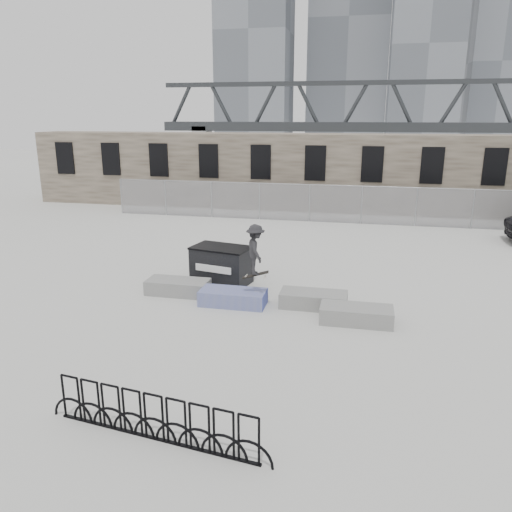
{
  "coord_description": "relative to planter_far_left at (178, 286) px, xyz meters",
  "views": [
    {
      "loc": [
        2.84,
        -14.07,
        5.61
      ],
      "look_at": [
        -0.38,
        0.71,
        1.3
      ],
      "focal_mm": 35.0,
      "sensor_mm": 36.0,
      "label": 1
    }
  ],
  "objects": [
    {
      "name": "dumpster",
      "position": [
        1.09,
        1.34,
        0.4
      ],
      "size": [
        2.16,
        1.57,
        1.29
      ],
      "rotation": [
        0.0,
        0.0,
        -0.21
      ],
      "color": "black",
      "rests_on": "ground"
    },
    {
      "name": "chainlink_fence",
      "position": [
        2.87,
        12.22,
        0.78
      ],
      "size": [
        22.06,
        0.06,
        2.02
      ],
      "color": "gray",
      "rests_on": "ground"
    },
    {
      "name": "skyline_towers",
      "position": [
        1.87,
        93.54,
        20.54
      ],
      "size": [
        58.0,
        28.0,
        48.0
      ],
      "color": "slate",
      "rests_on": "ground"
    },
    {
      "name": "stone_wall",
      "position": [
        2.87,
        15.96,
        2.0
      ],
      "size": [
        36.0,
        2.58,
        4.5
      ],
      "color": "brown",
      "rests_on": "ground"
    },
    {
      "name": "skateboarder",
      "position": [
        2.69,
        -0.57,
        1.53
      ],
      "size": [
        0.91,
        1.11,
        1.65
      ],
      "rotation": [
        0.0,
        0.0,
        2.0
      ],
      "color": "#242426",
      "rests_on": "ground"
    },
    {
      "name": "ground",
      "position": [
        2.87,
        -0.28,
        -0.25
      ],
      "size": [
        120.0,
        120.0,
        0.0
      ],
      "primitive_type": "plane",
      "color": "beige",
      "rests_on": "ground"
    },
    {
      "name": "planter_offset",
      "position": [
        5.7,
        -1.15,
        0.0
      ],
      "size": [
        2.0,
        0.9,
        0.46
      ],
      "color": "gray",
      "rests_on": "ground"
    },
    {
      "name": "planter_far_left",
      "position": [
        0.0,
        0.0,
        0.0
      ],
      "size": [
        2.0,
        0.9,
        0.46
      ],
      "color": "gray",
      "rests_on": "ground"
    },
    {
      "name": "planter_center_left",
      "position": [
        1.99,
        -0.56,
        0.0
      ],
      "size": [
        2.0,
        0.9,
        0.46
      ],
      "color": "#3A47AF",
      "rests_on": "ground"
    },
    {
      "name": "bike_rack",
      "position": [
        2.31,
        -7.22,
        0.19
      ],
      "size": [
        4.45,
        0.7,
        0.9
      ],
      "rotation": [
        0.0,
        0.0,
        -0.14
      ],
      "color": "black",
      "rests_on": "ground"
    },
    {
      "name": "truss_bridge",
      "position": [
        12.87,
        54.72,
        3.88
      ],
      "size": [
        70.0,
        3.0,
        9.8
      ],
      "color": "#2D3033",
      "rests_on": "ground"
    },
    {
      "name": "planter_center_right",
      "position": [
        4.41,
        -0.22,
        0.0
      ],
      "size": [
        2.0,
        0.9,
        0.46
      ],
      "color": "gray",
      "rests_on": "ground"
    }
  ]
}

